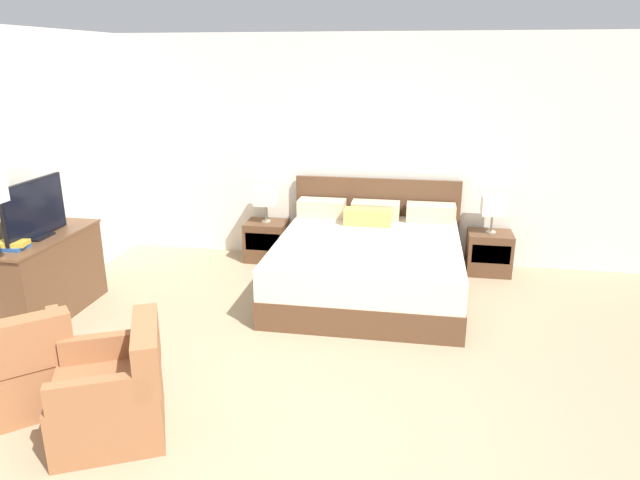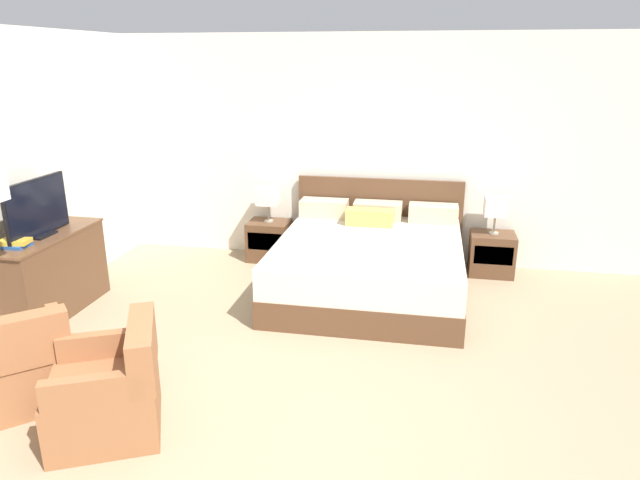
{
  "view_description": "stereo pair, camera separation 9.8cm",
  "coord_description": "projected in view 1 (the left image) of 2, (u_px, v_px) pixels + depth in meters",
  "views": [
    {
      "loc": [
        0.74,
        -3.0,
        2.4
      ],
      "look_at": [
        -0.14,
        2.06,
        0.75
      ],
      "focal_mm": 32.0,
      "sensor_mm": 36.0,
      "label": 1
    },
    {
      "loc": [
        0.84,
        -2.98,
        2.4
      ],
      "look_at": [
        -0.14,
        2.06,
        0.75
      ],
      "focal_mm": 32.0,
      "sensor_mm": 36.0,
      "label": 2
    }
  ],
  "objects": [
    {
      "name": "nightstand_left",
      "position": [
        267.0,
        241.0,
        7.03
      ],
      "size": [
        0.5,
        0.41,
        0.48
      ],
      "color": "brown",
      "rests_on": "ground"
    },
    {
      "name": "table_lamp_left",
      "position": [
        266.0,
        197.0,
        6.86
      ],
      "size": [
        0.26,
        0.26,
        0.43
      ],
      "color": "gray",
      "rests_on": "nightstand_left"
    },
    {
      "name": "armchair_companion",
      "position": [
        115.0,
        394.0,
        3.75
      ],
      "size": [
        0.91,
        0.91,
        0.76
      ],
      "color": "#935B38",
      "rests_on": "ground"
    },
    {
      "name": "wall_left",
      "position": [
        6.0,
        179.0,
        5.22
      ],
      "size": [
        0.06,
        5.54,
        2.68
      ],
      "primitive_type": "cube",
      "color": "silver",
      "rests_on": "ground"
    },
    {
      "name": "bed",
      "position": [
        368.0,
        263.0,
        6.05
      ],
      "size": [
        1.97,
        2.14,
        1.03
      ],
      "color": "brown",
      "rests_on": "ground"
    },
    {
      "name": "book_blue_cover",
      "position": [
        13.0,
        243.0,
        4.96
      ],
      "size": [
        0.27,
        0.2,
        0.04
      ],
      "primitive_type": "cube",
      "rotation": [
        0.0,
        0.0,
        0.18
      ],
      "color": "gold",
      "rests_on": "book_red_cover"
    },
    {
      "name": "dresser",
      "position": [
        48.0,
        275.0,
        5.44
      ],
      "size": [
        0.46,
        1.29,
        0.8
      ],
      "color": "brown",
      "rests_on": "ground"
    },
    {
      "name": "armchair_by_window",
      "position": [
        20.0,
        370.0,
        4.04
      ],
      "size": [
        0.97,
        0.97,
        0.76
      ],
      "color": "#935B38",
      "rests_on": "ground"
    },
    {
      "name": "tv",
      "position": [
        35.0,
        210.0,
        5.2
      ],
      "size": [
        0.18,
        0.83,
        0.54
      ],
      "color": "black",
      "rests_on": "dresser"
    },
    {
      "name": "ground_plane",
      "position": [
        287.0,
        448.0,
        3.67
      ],
      "size": [
        11.23,
        11.23,
        0.0
      ],
      "primitive_type": "plane",
      "color": "#998466"
    },
    {
      "name": "book_red_cover",
      "position": [
        15.0,
        247.0,
        4.97
      ],
      "size": [
        0.18,
        0.19,
        0.03
      ],
      "primitive_type": "cube",
      "rotation": [
        0.0,
        0.0,
        -0.02
      ],
      "color": "#234C8E",
      "rests_on": "dresser"
    },
    {
      "name": "nightstand_right",
      "position": [
        489.0,
        253.0,
        6.59
      ],
      "size": [
        0.5,
        0.41,
        0.48
      ],
      "color": "brown",
      "rests_on": "ground"
    },
    {
      "name": "wall_back",
      "position": [
        356.0,
        151.0,
        6.8
      ],
      "size": [
        7.1,
        0.06,
        2.68
      ],
      "primitive_type": "cube",
      "color": "silver",
      "rests_on": "ground"
    },
    {
      "name": "table_lamp_right",
      "position": [
        493.0,
        206.0,
        6.43
      ],
      "size": [
        0.26,
        0.26,
        0.43
      ],
      "color": "gray",
      "rests_on": "nightstand_right"
    }
  ]
}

